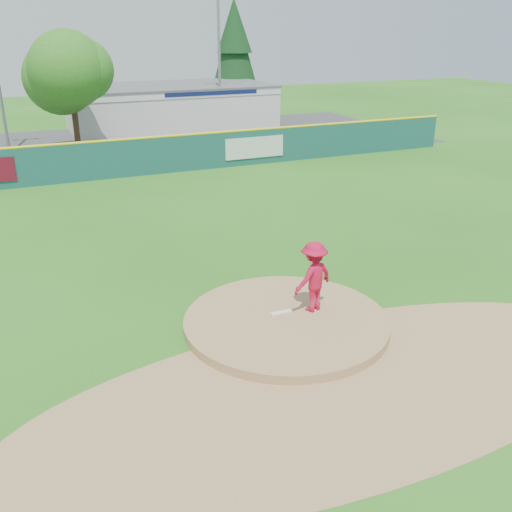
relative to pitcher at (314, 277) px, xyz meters
name	(u,v)px	position (x,y,z in m)	size (l,w,h in m)	color
ground	(286,326)	(-0.88, -0.16, -1.24)	(120.00, 120.00, 0.00)	#286B19
pitchers_mound	(286,326)	(-0.88, -0.16, -1.24)	(5.50, 5.50, 0.50)	#9E774C
pitching_rubber	(281,312)	(-0.88, 0.14, -0.97)	(0.60, 0.15, 0.04)	white
infield_dirt_arc	(346,386)	(-0.88, -3.16, -1.23)	(15.40, 15.40, 0.01)	#9E774C
parking_lot	(106,146)	(-0.88, 26.84, -1.23)	(44.00, 16.00, 0.02)	#38383A
pitcher	(314,277)	(0.00, 0.00, 0.00)	(1.28, 0.73, 1.98)	#BD1035
van	(89,155)	(-2.77, 21.27, -0.58)	(2.11, 4.58, 1.27)	white
pool_building_grp	(171,107)	(5.12, 31.84, 0.42)	(15.20, 8.20, 3.31)	silver
fence_banners	(128,159)	(-1.26, 17.76, -0.24)	(18.24, 0.04, 1.20)	maroon
outfield_fence	(134,156)	(-0.88, 17.84, -0.15)	(40.00, 0.14, 2.07)	#164946
deciduous_tree	(71,79)	(-2.88, 24.84, 3.31)	(5.60, 5.60, 7.36)	#382314
conifer_tree	(235,50)	(12.12, 35.84, 4.30)	(4.40, 4.40, 9.50)	#382314
light_pole_right	(219,55)	(8.12, 28.84, 4.30)	(1.75, 0.25, 10.00)	gray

